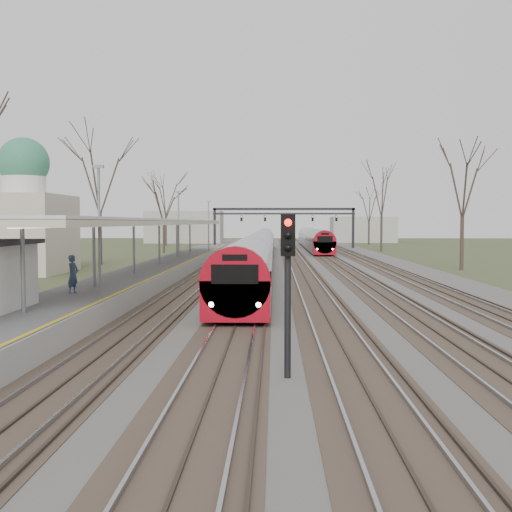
{
  "coord_description": "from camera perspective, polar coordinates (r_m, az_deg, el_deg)",
  "views": [
    {
      "loc": [
        -1.07,
        -10.02,
        3.9
      ],
      "look_at": [
        -2.13,
        26.29,
        2.0
      ],
      "focal_mm": 45.0,
      "sensor_mm": 36.0,
      "label": 1
    }
  ],
  "objects": [
    {
      "name": "dome_building",
      "position": [
        52.27,
        -21.61,
        2.59
      ],
      "size": [
        10.0,
        8.0,
        10.3
      ],
      "color": "beige",
      "rests_on": "ground"
    },
    {
      "name": "canopy",
      "position": [
        43.74,
        -8.85,
        3.0
      ],
      "size": [
        4.1,
        50.0,
        3.11
      ],
      "color": "slate",
      "rests_on": "platform"
    },
    {
      "name": "tree_west_far",
      "position": [
        60.31,
        -13.74,
        6.83
      ],
      "size": [
        5.5,
        5.5,
        11.33
      ],
      "color": "#2D231C",
      "rests_on": "ground"
    },
    {
      "name": "train_near",
      "position": [
        60.34,
        0.32,
        0.7
      ],
      "size": [
        2.62,
        75.21,
        3.05
      ],
      "color": "#A4A6AE",
      "rests_on": "ground"
    },
    {
      "name": "signal_post",
      "position": [
        15.52,
        2.84,
        -1.36
      ],
      "size": [
        0.35,
        0.45,
        4.1
      ],
      "color": "black",
      "rests_on": "ground"
    },
    {
      "name": "train_far",
      "position": [
        93.77,
        5.09,
        1.51
      ],
      "size": [
        2.62,
        45.21,
        3.05
      ],
      "color": "#A4A6AE",
      "rests_on": "ground"
    },
    {
      "name": "track_bed",
      "position": [
        65.15,
        2.85,
        -0.38
      ],
      "size": [
        24.0,
        160.0,
        0.22
      ],
      "color": "#474442",
      "rests_on": "ground"
    },
    {
      "name": "platform",
      "position": [
        48.31,
        -7.84,
        -1.07
      ],
      "size": [
        3.5,
        69.0,
        1.0
      ],
      "primitive_type": "cube",
      "color": "#9E9B93",
      "rests_on": "ground"
    },
    {
      "name": "passenger",
      "position": [
        27.02,
        -15.95,
        -1.6
      ],
      "size": [
        0.52,
        0.66,
        1.59
      ],
      "primitive_type": "imported",
      "rotation": [
        0.0,
        0.0,
        1.3
      ],
      "color": "navy",
      "rests_on": "platform"
    },
    {
      "name": "signal_gantry",
      "position": [
        95.03,
        2.51,
        3.6
      ],
      "size": [
        21.0,
        0.59,
        6.08
      ],
      "color": "black",
      "rests_on": "ground"
    },
    {
      "name": "ground",
      "position": [
        10.81,
        7.61,
        -18.2
      ],
      "size": [
        300.0,
        300.0,
        0.0
      ],
      "primitive_type": "plane",
      "color": "#384223",
      "rests_on": "ground"
    },
    {
      "name": "tree_east_far",
      "position": [
        54.27,
        17.91,
        6.43
      ],
      "size": [
        5.0,
        5.0,
        10.3
      ],
      "color": "#2D231C",
      "rests_on": "ground"
    }
  ]
}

